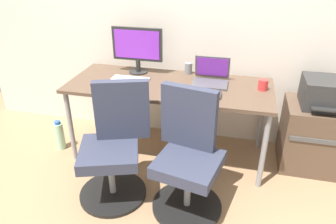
{
  "coord_description": "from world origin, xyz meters",
  "views": [
    {
      "loc": [
        0.6,
        -2.53,
        1.81
      ],
      "look_at": [
        0.0,
        -0.05,
        0.47
      ],
      "focal_mm": 33.82,
      "sensor_mm": 36.0,
      "label": 1
    }
  ],
  "objects_px": {
    "office_chair_right": "(188,158)",
    "desktop_monitor": "(137,47)",
    "open_laptop": "(211,77)",
    "water_bottle_on_floor": "(60,136)",
    "office_chair_left": "(114,148)",
    "coffee_mug": "(263,85)",
    "side_cabinet": "(315,136)",
    "printer": "(326,93)"
  },
  "relations": [
    {
      "from": "office_chair_left",
      "to": "open_laptop",
      "type": "height_order",
      "value": "open_laptop"
    },
    {
      "from": "side_cabinet",
      "to": "coffee_mug",
      "type": "distance_m",
      "value": 0.7
    },
    {
      "from": "printer",
      "to": "water_bottle_on_floor",
      "type": "height_order",
      "value": "printer"
    },
    {
      "from": "desktop_monitor",
      "to": "open_laptop",
      "type": "bearing_deg",
      "value": -8.16
    },
    {
      "from": "open_laptop",
      "to": "desktop_monitor",
      "type": "bearing_deg",
      "value": 171.84
    },
    {
      "from": "office_chair_left",
      "to": "printer",
      "type": "relative_size",
      "value": 2.35
    },
    {
      "from": "printer",
      "to": "office_chair_right",
      "type": "bearing_deg",
      "value": -143.52
    },
    {
      "from": "office_chair_left",
      "to": "side_cabinet",
      "type": "height_order",
      "value": "office_chair_left"
    },
    {
      "from": "desktop_monitor",
      "to": "open_laptop",
      "type": "height_order",
      "value": "desktop_monitor"
    },
    {
      "from": "desktop_monitor",
      "to": "printer",
      "type": "bearing_deg",
      "value": -3.38
    },
    {
      "from": "office_chair_right",
      "to": "desktop_monitor",
      "type": "height_order",
      "value": "desktop_monitor"
    },
    {
      "from": "side_cabinet",
      "to": "water_bottle_on_floor",
      "type": "bearing_deg",
      "value": -172.73
    },
    {
      "from": "side_cabinet",
      "to": "printer",
      "type": "xyz_separation_m",
      "value": [
        0.0,
        -0.0,
        0.42
      ]
    },
    {
      "from": "office_chair_right",
      "to": "printer",
      "type": "height_order",
      "value": "office_chair_right"
    },
    {
      "from": "printer",
      "to": "side_cabinet",
      "type": "bearing_deg",
      "value": 90.0
    },
    {
      "from": "desktop_monitor",
      "to": "coffee_mug",
      "type": "distance_m",
      "value": 1.19
    },
    {
      "from": "coffee_mug",
      "to": "water_bottle_on_floor",
      "type": "bearing_deg",
      "value": -172.53
    },
    {
      "from": "water_bottle_on_floor",
      "to": "open_laptop",
      "type": "height_order",
      "value": "open_laptop"
    },
    {
      "from": "office_chair_right",
      "to": "desktop_monitor",
      "type": "bearing_deg",
      "value": 127.4
    },
    {
      "from": "printer",
      "to": "desktop_monitor",
      "type": "xyz_separation_m",
      "value": [
        -1.68,
        0.1,
        0.25
      ]
    },
    {
      "from": "water_bottle_on_floor",
      "to": "coffee_mug",
      "type": "distance_m",
      "value": 1.99
    },
    {
      "from": "printer",
      "to": "desktop_monitor",
      "type": "height_order",
      "value": "desktop_monitor"
    },
    {
      "from": "desktop_monitor",
      "to": "open_laptop",
      "type": "relative_size",
      "value": 1.55
    },
    {
      "from": "office_chair_left",
      "to": "open_laptop",
      "type": "xyz_separation_m",
      "value": [
        0.64,
        0.75,
        0.36
      ]
    },
    {
      "from": "office_chair_right",
      "to": "water_bottle_on_floor",
      "type": "bearing_deg",
      "value": 161.75
    },
    {
      "from": "desktop_monitor",
      "to": "coffee_mug",
      "type": "xyz_separation_m",
      "value": [
        1.16,
        -0.16,
        -0.2
      ]
    },
    {
      "from": "office_chair_left",
      "to": "side_cabinet",
      "type": "bearing_deg",
      "value": 25.33
    },
    {
      "from": "open_laptop",
      "to": "coffee_mug",
      "type": "relative_size",
      "value": 3.37
    },
    {
      "from": "side_cabinet",
      "to": "coffee_mug",
      "type": "xyz_separation_m",
      "value": [
        -0.52,
        -0.06,
        0.47
      ]
    },
    {
      "from": "water_bottle_on_floor",
      "to": "coffee_mug",
      "type": "bearing_deg",
      "value": 7.47
    },
    {
      "from": "printer",
      "to": "coffee_mug",
      "type": "relative_size",
      "value": 4.35
    },
    {
      "from": "desktop_monitor",
      "to": "side_cabinet",
      "type": "bearing_deg",
      "value": -3.35
    },
    {
      "from": "side_cabinet",
      "to": "printer",
      "type": "relative_size",
      "value": 1.52
    },
    {
      "from": "side_cabinet",
      "to": "water_bottle_on_floor",
      "type": "relative_size",
      "value": 1.96
    },
    {
      "from": "office_chair_left",
      "to": "coffee_mug",
      "type": "distance_m",
      "value": 1.34
    },
    {
      "from": "desktop_monitor",
      "to": "office_chair_left",
      "type": "bearing_deg",
      "value": -85.12
    },
    {
      "from": "water_bottle_on_floor",
      "to": "desktop_monitor",
      "type": "relative_size",
      "value": 0.65
    },
    {
      "from": "office_chair_right",
      "to": "printer",
      "type": "relative_size",
      "value": 2.35
    },
    {
      "from": "water_bottle_on_floor",
      "to": "office_chair_right",
      "type": "bearing_deg",
      "value": -18.25
    },
    {
      "from": "printer",
      "to": "open_laptop",
      "type": "relative_size",
      "value": 1.29
    },
    {
      "from": "water_bottle_on_floor",
      "to": "desktop_monitor",
      "type": "xyz_separation_m",
      "value": [
        0.72,
        0.4,
        0.83
      ]
    },
    {
      "from": "water_bottle_on_floor",
      "to": "desktop_monitor",
      "type": "height_order",
      "value": "desktop_monitor"
    }
  ]
}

